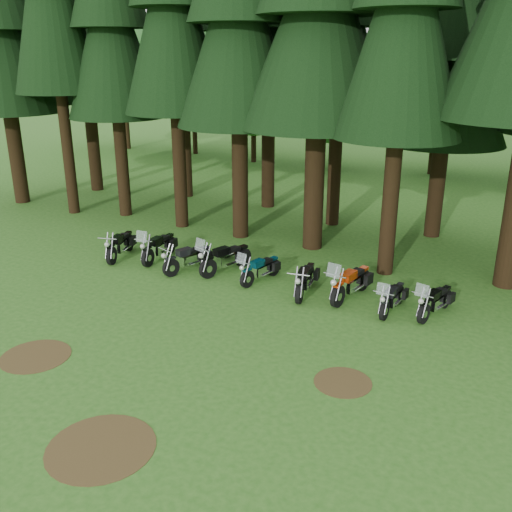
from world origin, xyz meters
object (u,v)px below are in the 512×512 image
object	(u,v)px
motorcycle_5	(305,281)
motorcycle_6	(351,284)
motorcycle_0	(120,246)
motorcycle_4	(260,270)
motorcycle_3	(226,259)
motorcycle_7	(392,299)
motorcycle_8	(435,302)
motorcycle_1	(159,248)
motorcycle_2	(189,259)

from	to	relation	value
motorcycle_5	motorcycle_6	bearing A→B (deg)	2.82
motorcycle_0	motorcycle_4	world-z (taller)	motorcycle_4
motorcycle_3	motorcycle_6	world-z (taller)	motorcycle_6
motorcycle_4	motorcycle_7	size ratio (longest dim) A/B	1.03
motorcycle_6	motorcycle_7	world-z (taller)	motorcycle_6
motorcycle_3	motorcycle_8	world-z (taller)	motorcycle_3
motorcycle_1	motorcycle_8	size ratio (longest dim) A/B	1.12
motorcycle_0	motorcycle_4	size ratio (longest dim) A/B	1.08
motorcycle_3	motorcycle_7	xyz separation A→B (m)	(6.12, -0.50, -0.09)
motorcycle_1	motorcycle_5	bearing A→B (deg)	-9.32
motorcycle_4	motorcycle_8	distance (m)	5.82
motorcycle_0	motorcycle_6	size ratio (longest dim) A/B	0.92
motorcycle_2	motorcycle_6	world-z (taller)	motorcycle_6
motorcycle_2	motorcycle_8	size ratio (longest dim) A/B	1.02
motorcycle_5	motorcycle_7	bearing A→B (deg)	-10.61
motorcycle_0	motorcycle_2	bearing A→B (deg)	-16.35
motorcycle_2	motorcycle_3	distance (m)	1.34
motorcycle_2	motorcycle_3	xyz separation A→B (m)	(1.24, 0.50, 0.05)
motorcycle_0	motorcycle_3	size ratio (longest dim) A/B	0.94
motorcycle_1	motorcycle_3	distance (m)	2.89
motorcycle_5	motorcycle_8	xyz separation A→B (m)	(4.06, 0.27, -0.02)
motorcycle_4	motorcycle_7	world-z (taller)	motorcycle_4
motorcycle_3	motorcycle_4	distance (m)	1.51
motorcycle_8	motorcycle_3	bearing A→B (deg)	-166.97
motorcycle_1	motorcycle_8	bearing A→B (deg)	-6.23
motorcycle_0	motorcycle_1	distance (m)	1.55
motorcycle_6	motorcycle_8	bearing A→B (deg)	8.95
motorcycle_3	motorcycle_6	size ratio (longest dim) A/B	0.98
motorcycle_0	motorcycle_5	world-z (taller)	motorcycle_0
motorcycle_6	motorcycle_2	bearing A→B (deg)	-166.57
motorcycle_0	motorcycle_3	xyz separation A→B (m)	(4.37, 0.49, 0.04)
motorcycle_0	motorcycle_5	distance (m)	7.62
motorcycle_0	motorcycle_1	world-z (taller)	motorcycle_1
motorcycle_3	motorcycle_5	bearing A→B (deg)	10.47
motorcycle_2	motorcycle_6	size ratio (longest dim) A/B	0.87
motorcycle_3	motorcycle_6	xyz separation A→B (m)	(4.69, -0.15, 0.00)
motorcycle_5	motorcycle_0	bearing A→B (deg)	170.39
motorcycle_4	motorcycle_5	world-z (taller)	motorcycle_4
motorcycle_0	motorcycle_6	bearing A→B (deg)	-13.97
motorcycle_2	motorcycle_3	bearing A→B (deg)	41.17
motorcycle_2	motorcycle_6	distance (m)	5.94
motorcycle_8	motorcycle_1	bearing A→B (deg)	-166.29
motorcycle_1	motorcycle_2	world-z (taller)	motorcycle_1
motorcycle_4	motorcycle_5	size ratio (longest dim) A/B	0.93
motorcycle_5	motorcycle_2	bearing A→B (deg)	170.66
motorcycle_7	motorcycle_1	bearing A→B (deg)	-178.84
motorcycle_5	motorcycle_1	bearing A→B (deg)	166.26
motorcycle_0	motorcycle_3	bearing A→B (deg)	-9.72
motorcycle_1	motorcycle_5	size ratio (longest dim) A/B	1.06
motorcycle_2	motorcycle_7	world-z (taller)	motorcycle_7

